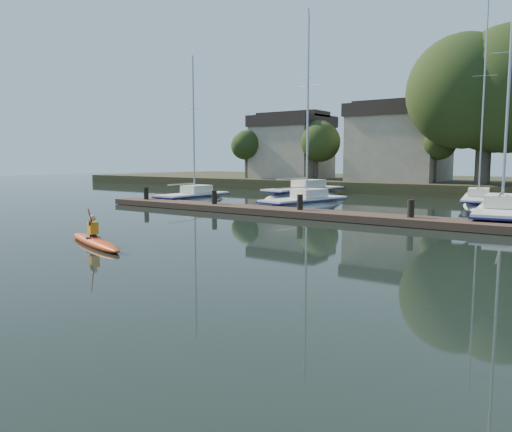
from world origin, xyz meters
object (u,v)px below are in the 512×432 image
Objects in this scene: sailboat_5 at (304,198)px; dock at (351,217)px; sailboat_0 at (193,204)px; sailboat_3 at (501,226)px; sailboat_6 at (478,207)px; sailboat_1 at (305,210)px; kayak at (94,240)px.

dock is at bearing -42.59° from sailboat_5.
sailboat_0 is 0.82× the size of sailboat_3.
dock is at bearing -114.41° from sailboat_6.
sailboat_1 is at bearing 138.56° from dock.
kayak is 0.14× the size of dock.
sailboat_5 reaches higher than sailboat_6.
kayak is 0.35× the size of sailboat_1.
sailboat_6 is (8.84, 8.09, 0.01)m from sailboat_1.
sailboat_6 is (7.96, 24.92, -0.35)m from kayak.
sailboat_5 is 13.67m from sailboat_6.
sailboat_6 reaches higher than sailboat_0.
dock is 13.35m from sailboat_6.
dock is at bearing -155.82° from sailboat_3.
kayak is at bearing -67.67° from sailboat_5.
sailboat_0 is 8.78m from sailboat_1.
sailboat_5 is (-5.71, 25.26, -0.39)m from kayak.
sailboat_3 reaches higher than sailboat_0.
sailboat_5 is (-4.83, 8.43, -0.03)m from sailboat_1.
sailboat_1 is (8.72, 1.09, 0.01)m from sailboat_0.
sailboat_3 is (11.73, -1.05, -0.03)m from sailboat_1.
kayak is 0.32× the size of sailboat_6.
sailboat_1 is at bearing 7.10° from sailboat_0.
sailboat_1 is at bearing -50.60° from sailboat_5.
sailboat_5 reaches higher than sailboat_0.
sailboat_5 is at bearing 121.83° from kayak.
sailboat_3 reaches higher than sailboat_1.
sailboat_6 reaches higher than kayak.
sailboat_1 is 11.78m from sailboat_3.
kayak is at bearing -76.57° from sailboat_1.
sailboat_1 reaches higher than sailboat_0.
kayak reaches higher than dock.
sailboat_5 is at bearing 143.46° from sailboat_3.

